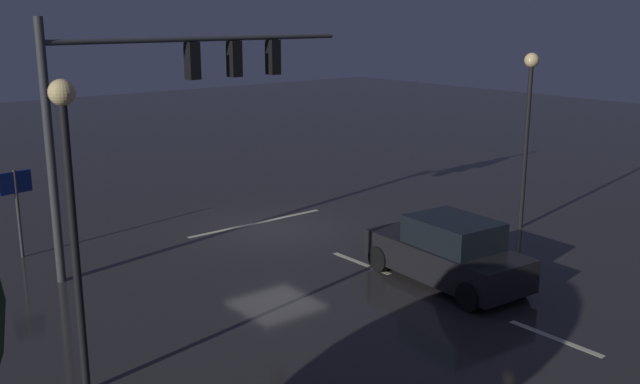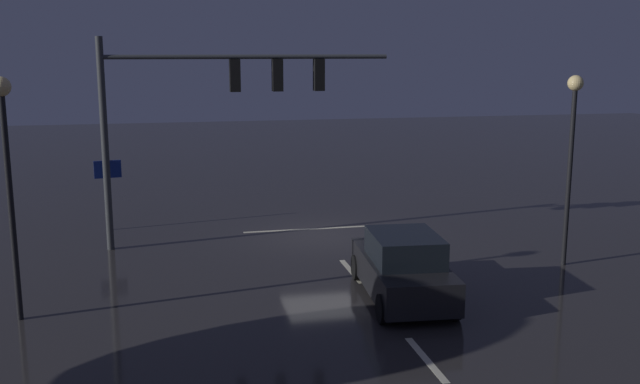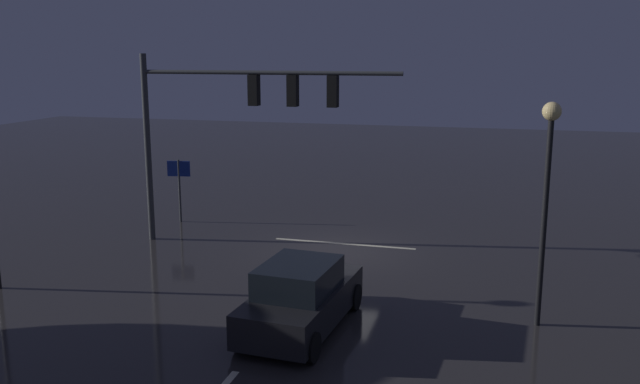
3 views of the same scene
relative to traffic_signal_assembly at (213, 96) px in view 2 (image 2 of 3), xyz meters
name	(u,v)px [view 2 (image 2 of 3)]	position (x,y,z in m)	size (l,w,h in m)	color
ground_plane	(321,236)	(-3.48, -0.19, -4.72)	(80.00, 80.00, 0.00)	#2D2B2B
traffic_signal_assembly	(213,96)	(0.00, 0.00, 0.00)	(8.98, 0.47, 6.52)	#383A3D
lane_dash_far	(351,271)	(-3.48, 3.81, -4.72)	(2.20, 0.16, 0.01)	beige
lane_dash_mid	(426,359)	(-3.48, 9.81, -4.72)	(2.20, 0.16, 0.01)	beige
stop_bar	(315,229)	(-3.48, -1.18, -4.72)	(5.00, 0.16, 0.01)	beige
car_approaching	(403,268)	(-4.16, 6.25, -3.93)	(2.19, 4.47, 1.70)	black
street_lamp_left_kerb	(572,135)	(-9.66, 4.47, -0.95)	(0.44, 0.44, 5.44)	black
street_lamp_right_kerb	(7,155)	(4.93, 5.76, -0.88)	(0.44, 0.44, 5.56)	black
route_sign	(108,179)	(3.47, -2.53, -2.94)	(0.90, 0.20, 2.48)	#383A3D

